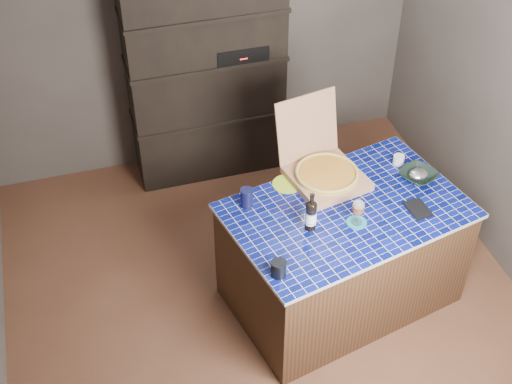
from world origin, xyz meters
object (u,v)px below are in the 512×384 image
object	(u,v)px
dvd_case	(418,209)
bowl	(418,176)
mead_bottle	(311,215)
kitchen_island	(342,254)
wine_glass	(358,208)
pizza_box	(325,171)

from	to	relation	value
dvd_case	bowl	size ratio (longest dim) A/B	0.75
mead_bottle	bowl	bearing A→B (deg)	15.70
kitchen_island	bowl	size ratio (longest dim) A/B	7.15
kitchen_island	mead_bottle	size ratio (longest dim) A/B	6.06
wine_glass	bowl	world-z (taller)	wine_glass
kitchen_island	wine_glass	distance (m)	0.55
pizza_box	mead_bottle	size ratio (longest dim) A/B	2.29
mead_bottle	wine_glass	world-z (taller)	mead_bottle
kitchen_island	bowl	world-z (taller)	bowl
mead_bottle	dvd_case	bearing A→B (deg)	-3.19
wine_glass	pizza_box	bearing A→B (deg)	95.25
pizza_box	mead_bottle	bearing A→B (deg)	-132.04
mead_bottle	dvd_case	distance (m)	0.71
mead_bottle	bowl	size ratio (longest dim) A/B	1.18
wine_glass	bowl	bearing A→B (deg)	26.52
dvd_case	bowl	distance (m)	0.31
kitchen_island	dvd_case	world-z (taller)	dvd_case
mead_bottle	dvd_case	world-z (taller)	mead_bottle
kitchen_island	pizza_box	distance (m)	0.58
kitchen_island	wine_glass	size ratio (longest dim) A/B	9.41
pizza_box	bowl	xyz separation A→B (m)	(0.59, -0.18, -0.04)
kitchen_island	dvd_case	bearing A→B (deg)	-29.83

